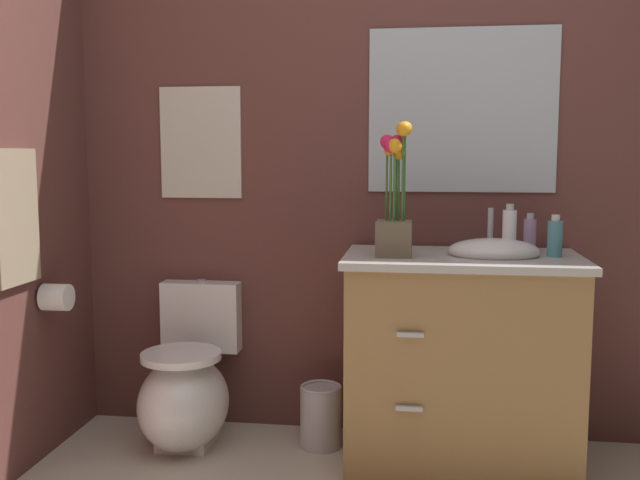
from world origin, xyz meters
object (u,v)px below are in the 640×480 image
object	(u,v)px
lotion_bottle	(530,235)
toilet_paper_roll	(56,297)
soap_bottle	(509,232)
wall_mirror	(462,110)
toilet	(187,390)
hand_wash_bottle	(555,238)
wall_poster	(201,143)
flower_vase	(395,205)
trash_bin	(321,416)
hanging_towel	(16,217)
vanity_cabinet	(461,357)

from	to	relation	value
lotion_bottle	toilet_paper_roll	xyz separation A→B (m)	(-1.92, -0.31, -0.25)
soap_bottle	wall_mirror	bearing A→B (deg)	124.23
wall_mirror	soap_bottle	bearing A→B (deg)	-55.77
toilet	hand_wash_bottle	bearing A→B (deg)	-0.70
wall_poster	flower_vase	bearing A→B (deg)	-21.68
hand_wash_bottle	lotion_bottle	bearing A→B (deg)	121.27
toilet	flower_vase	size ratio (longest dim) A/B	1.31
trash_bin	hanging_towel	bearing A→B (deg)	-158.85
toilet	lotion_bottle	xyz separation A→B (m)	(1.44, 0.11, 0.69)
hanging_towel	toilet_paper_roll	distance (m)	0.39
trash_bin	toilet_paper_roll	xyz separation A→B (m)	(-1.06, -0.25, 0.54)
toilet	hanging_towel	world-z (taller)	hanging_towel
flower_vase	wall_mirror	size ratio (longest dim) A/B	0.66
flower_vase	lotion_bottle	xyz separation A→B (m)	(0.55, 0.20, -0.13)
flower_vase	soap_bottle	distance (m)	0.47
vanity_cabinet	soap_bottle	xyz separation A→B (m)	(0.18, 0.03, 0.51)
flower_vase	wall_mirror	world-z (taller)	wall_mirror
wall_poster	vanity_cabinet	bearing A→B (deg)	-14.13
lotion_bottle	soap_bottle	bearing A→B (deg)	-131.15
soap_bottle	lotion_bottle	bearing A→B (deg)	48.85
wall_poster	hanging_towel	size ratio (longest dim) A/B	0.96
soap_bottle	wall_poster	bearing A→B (deg)	168.79
toilet	toilet_paper_roll	distance (m)	0.68
flower_vase	wall_poster	xyz separation A→B (m)	(-0.89, 0.36, 0.25)
lotion_bottle	toilet	bearing A→B (deg)	-175.65
toilet	lotion_bottle	size ratio (longest dim) A/B	4.30
wall_poster	hanging_towel	bearing A→B (deg)	-129.81
toilet	wall_mirror	xyz separation A→B (m)	(1.16, 0.27, 1.21)
toilet	vanity_cabinet	xyz separation A→B (m)	(1.17, -0.03, 0.20)
hanging_towel	trash_bin	bearing A→B (deg)	21.15
wall_mirror	wall_poster	bearing A→B (deg)	180.00
vanity_cabinet	toilet_paper_roll	xyz separation A→B (m)	(-1.65, -0.17, 0.24)
lotion_bottle	wall_mirror	world-z (taller)	wall_mirror
wall_poster	hanging_towel	distance (m)	0.89
wall_mirror	vanity_cabinet	bearing A→B (deg)	-89.47
vanity_cabinet	hanging_towel	bearing A→B (deg)	-168.41
lotion_bottle	hanging_towel	size ratio (longest dim) A/B	0.31
lotion_bottle	hand_wash_bottle	world-z (taller)	hand_wash_bottle
vanity_cabinet	wall_mirror	xyz separation A→B (m)	(-0.00, 0.29, 1.01)
trash_bin	hanging_towel	xyz separation A→B (m)	(-1.12, -0.43, 0.89)
lotion_bottle	vanity_cabinet	bearing A→B (deg)	-153.59
toilet	soap_bottle	bearing A→B (deg)	0.03
toilet	wall_mirror	distance (m)	1.70
trash_bin	wall_poster	xyz separation A→B (m)	(-0.58, 0.21, 1.18)
flower_vase	toilet	bearing A→B (deg)	174.39
hanging_towel	soap_bottle	bearing A→B (deg)	11.31
wall_mirror	hanging_towel	world-z (taller)	wall_mirror
soap_bottle	hand_wash_bottle	xyz separation A→B (m)	(0.17, -0.02, -0.02)
soap_bottle	hanging_towel	size ratio (longest dim) A/B	0.39
hand_wash_bottle	trash_bin	size ratio (longest dim) A/B	0.61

